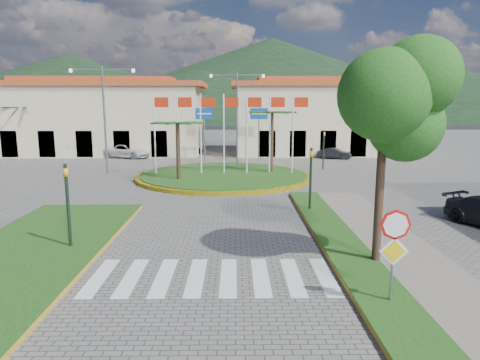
{
  "coord_description": "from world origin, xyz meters",
  "views": [
    {
      "loc": [
        0.81,
        -8.51,
        5.29
      ],
      "look_at": [
        1.0,
        8.0,
        2.34
      ],
      "focal_mm": 32.0,
      "sensor_mm": 36.0,
      "label": 1
    }
  ],
  "objects_px": {
    "white_van": "(127,151)",
    "car_dark_a": "(186,148)",
    "deciduous_tree": "(385,107)",
    "stop_sign": "(394,242)",
    "roundabout_island": "(224,175)",
    "car_dark_b": "(335,153)"
  },
  "relations": [
    {
      "from": "stop_sign",
      "to": "car_dark_b",
      "type": "height_order",
      "value": "stop_sign"
    },
    {
      "from": "white_van",
      "to": "car_dark_a",
      "type": "xyz_separation_m",
      "value": [
        5.52,
        3.09,
        -0.06
      ]
    },
    {
      "from": "roundabout_island",
      "to": "stop_sign",
      "type": "bearing_deg",
      "value": -76.27
    },
    {
      "from": "white_van",
      "to": "deciduous_tree",
      "type": "bearing_deg",
      "value": -132.92
    },
    {
      "from": "roundabout_island",
      "to": "white_van",
      "type": "distance_m",
      "value": 15.45
    },
    {
      "from": "deciduous_tree",
      "to": "car_dark_a",
      "type": "relative_size",
      "value": 1.91
    },
    {
      "from": "roundabout_island",
      "to": "car_dark_b",
      "type": "distance_m",
      "value": 15.09
    },
    {
      "from": "roundabout_island",
      "to": "stop_sign",
      "type": "distance_m",
      "value": 20.69
    },
    {
      "from": "white_van",
      "to": "roundabout_island",
      "type": "bearing_deg",
      "value": -121.07
    },
    {
      "from": "white_van",
      "to": "car_dark_a",
      "type": "bearing_deg",
      "value": -41.85
    },
    {
      "from": "deciduous_tree",
      "to": "roundabout_island",
      "type": "bearing_deg",
      "value": 107.91
    },
    {
      "from": "stop_sign",
      "to": "white_van",
      "type": "xyz_separation_m",
      "value": [
        -14.82,
        31.87,
        -1.12
      ]
    },
    {
      "from": "white_van",
      "to": "car_dark_b",
      "type": "bearing_deg",
      "value": -73.89
    },
    {
      "from": "stop_sign",
      "to": "deciduous_tree",
      "type": "bearing_deg",
      "value": 78.82
    },
    {
      "from": "stop_sign",
      "to": "white_van",
      "type": "bearing_deg",
      "value": 114.94
    },
    {
      "from": "deciduous_tree",
      "to": "stop_sign",
      "type": "bearing_deg",
      "value": -101.18
    },
    {
      "from": "white_van",
      "to": "car_dark_b",
      "type": "distance_m",
      "value": 20.46
    },
    {
      "from": "car_dark_a",
      "to": "car_dark_b",
      "type": "bearing_deg",
      "value": -86.42
    },
    {
      "from": "roundabout_island",
      "to": "car_dark_a",
      "type": "relative_size",
      "value": 3.56
    },
    {
      "from": "stop_sign",
      "to": "car_dark_a",
      "type": "distance_m",
      "value": 36.19
    },
    {
      "from": "roundabout_island",
      "to": "car_dark_b",
      "type": "xyz_separation_m",
      "value": [
        10.51,
        10.82,
        0.35
      ]
    },
    {
      "from": "car_dark_b",
      "to": "deciduous_tree",
      "type": "bearing_deg",
      "value": -168.34
    }
  ]
}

